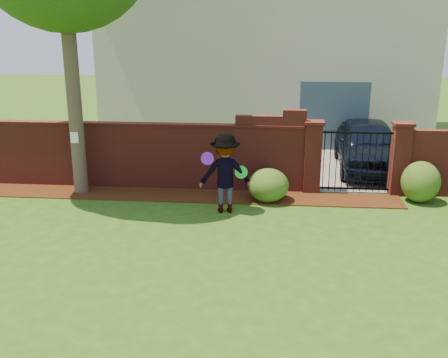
# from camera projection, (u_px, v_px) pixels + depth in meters

# --- Properties ---
(ground) EXTENTS (80.00, 80.00, 0.01)m
(ground) POSITION_uv_depth(u_px,v_px,m) (200.00, 252.00, 9.65)
(ground) COLOR #2C5314
(ground) RESTS_ON ground
(mulch_bed) EXTENTS (11.10, 1.08, 0.03)m
(mulch_bed) POSITION_uv_depth(u_px,v_px,m) (181.00, 195.00, 12.92)
(mulch_bed) COLOR #361A09
(mulch_bed) RESTS_ON ground
(brick_wall) EXTENTS (8.70, 0.31, 2.16)m
(brick_wall) POSITION_uv_depth(u_px,v_px,m) (145.00, 154.00, 13.39)
(brick_wall) COLOR maroon
(brick_wall) RESTS_ON ground
(pillar_left) EXTENTS (0.50, 0.50, 1.88)m
(pillar_left) POSITION_uv_depth(u_px,v_px,m) (313.00, 156.00, 13.00)
(pillar_left) COLOR maroon
(pillar_left) RESTS_ON ground
(pillar_right) EXTENTS (0.50, 0.50, 1.88)m
(pillar_right) POSITION_uv_depth(u_px,v_px,m) (400.00, 158.00, 12.80)
(pillar_right) COLOR maroon
(pillar_right) RESTS_ON ground
(iron_gate) EXTENTS (1.78, 0.03, 1.60)m
(iron_gate) POSITION_uv_depth(u_px,v_px,m) (356.00, 161.00, 12.93)
(iron_gate) COLOR black
(iron_gate) RESTS_ON ground
(driveway) EXTENTS (3.20, 8.00, 0.01)m
(driveway) POSITION_uv_depth(u_px,v_px,m) (335.00, 157.00, 16.99)
(driveway) COLOR gray
(driveway) RESTS_ON ground
(house) EXTENTS (12.40, 6.40, 6.30)m
(house) POSITION_uv_depth(u_px,v_px,m) (265.00, 55.00, 20.14)
(house) COLOR beige
(house) RESTS_ON ground
(car) EXTENTS (2.05, 4.58, 1.53)m
(car) POSITION_uv_depth(u_px,v_px,m) (369.00, 147.00, 15.00)
(car) COLOR black
(car) RESTS_ON ground
(paper_notice) EXTENTS (0.20, 0.01, 0.28)m
(paper_notice) POSITION_uv_depth(u_px,v_px,m) (74.00, 138.00, 12.62)
(paper_notice) COLOR white
(paper_notice) RESTS_ON tree
(shrub_left) EXTENTS (1.01, 1.01, 0.83)m
(shrub_left) POSITION_uv_depth(u_px,v_px,m) (268.00, 185.00, 12.40)
(shrub_left) COLOR #285218
(shrub_left) RESTS_ON ground
(shrub_middle) EXTENTS (0.93, 0.93, 1.03)m
(shrub_middle) POSITION_uv_depth(u_px,v_px,m) (421.00, 182.00, 12.34)
(shrub_middle) COLOR #285218
(shrub_middle) RESTS_ON ground
(man) EXTENTS (1.27, 0.84, 1.84)m
(man) POSITION_uv_depth(u_px,v_px,m) (225.00, 174.00, 11.54)
(man) COLOR gray
(man) RESTS_ON ground
(frisbee_purple) EXTENTS (0.31, 0.14, 0.29)m
(frisbee_purple) POSITION_uv_depth(u_px,v_px,m) (207.00, 158.00, 11.28)
(frisbee_purple) COLOR purple
(frisbee_purple) RESTS_ON man
(frisbee_green) EXTENTS (0.30, 0.09, 0.30)m
(frisbee_green) POSITION_uv_depth(u_px,v_px,m) (241.00, 172.00, 11.46)
(frisbee_green) COLOR green
(frisbee_green) RESTS_ON man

